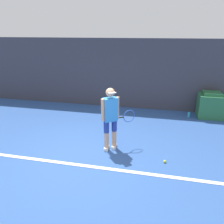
{
  "coord_description": "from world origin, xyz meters",
  "views": [
    {
      "loc": [
        1.64,
        -4.45,
        2.95
      ],
      "look_at": [
        0.51,
        0.71,
        0.97
      ],
      "focal_mm": 35.0,
      "sensor_mm": 36.0,
      "label": 1
    }
  ],
  "objects_px": {
    "tennis_player": "(111,116)",
    "water_bottle": "(189,114)",
    "covered_chair": "(210,105)",
    "tennis_ball": "(165,161)"
  },
  "relations": [
    {
      "from": "tennis_player",
      "to": "tennis_ball",
      "type": "bearing_deg",
      "value": -51.87
    },
    {
      "from": "covered_chair",
      "to": "water_bottle",
      "type": "distance_m",
      "value": 0.81
    },
    {
      "from": "tennis_player",
      "to": "water_bottle",
      "type": "relative_size",
      "value": 7.66
    },
    {
      "from": "tennis_ball",
      "to": "covered_chair",
      "type": "distance_m",
      "value": 3.72
    },
    {
      "from": "tennis_player",
      "to": "covered_chair",
      "type": "height_order",
      "value": "tennis_player"
    },
    {
      "from": "covered_chair",
      "to": "water_bottle",
      "type": "bearing_deg",
      "value": -166.22
    },
    {
      "from": "tennis_ball",
      "to": "tennis_player",
      "type": "bearing_deg",
      "value": 164.93
    },
    {
      "from": "tennis_player",
      "to": "tennis_ball",
      "type": "distance_m",
      "value": 1.7
    },
    {
      "from": "tennis_player",
      "to": "water_bottle",
      "type": "height_order",
      "value": "tennis_player"
    },
    {
      "from": "covered_chair",
      "to": "tennis_ball",
      "type": "bearing_deg",
      "value": -115.19
    }
  ]
}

